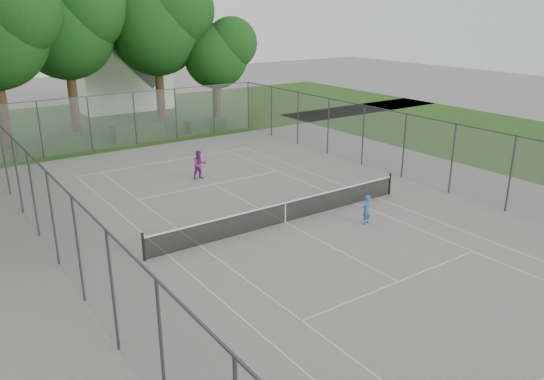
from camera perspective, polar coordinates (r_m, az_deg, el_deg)
ground at (r=22.85m, az=1.44°, el=-3.52°), size 120.00×120.00×0.00m
grass_far at (r=45.61m, az=-18.47°, el=6.94°), size 60.00×20.00×0.00m
court_markings at (r=22.84m, az=1.44°, el=-3.50°), size 11.03×23.83×0.01m
tennis_net at (r=22.66m, az=1.45°, el=-2.32°), size 12.87×0.10×1.10m
perimeter_fence at (r=22.22m, az=1.48°, el=0.80°), size 18.08×34.08×3.52m
tree_far_midleft at (r=41.58m, az=-21.29°, el=16.52°), size 7.95×7.26×11.43m
tree_far_midright at (r=42.51m, az=-12.27°, el=17.29°), size 7.90×7.22×11.36m
tree_far_right at (r=42.45m, az=-5.95°, el=14.66°), size 5.71×5.21×8.20m
hedge_left at (r=36.69m, az=-22.84°, el=4.45°), size 3.83×1.15×0.96m
hedge_mid at (r=38.60m, az=-14.15°, el=6.15°), size 3.59×1.02×1.13m
hedge_right at (r=40.19m, az=-7.16°, el=6.90°), size 2.95×1.08×0.89m
house at (r=51.12m, az=-16.21°, el=12.83°), size 7.85×6.08×9.77m
girl_player at (r=22.85m, az=10.11°, el=-2.08°), size 0.52×0.40×1.28m
woman_player at (r=28.69m, az=-7.80°, el=2.70°), size 0.80×0.65×1.58m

